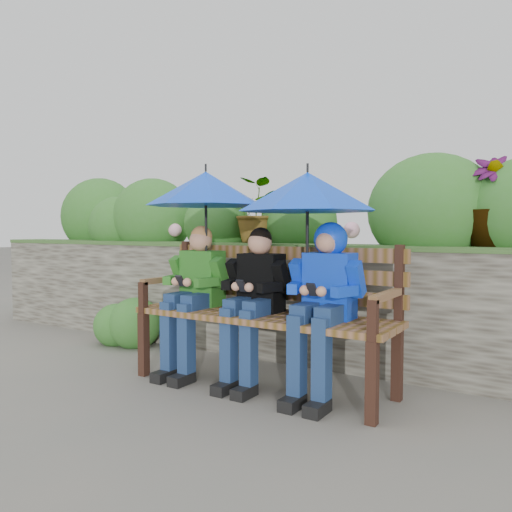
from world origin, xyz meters
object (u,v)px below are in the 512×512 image
Objects in this scene: boy_middle at (254,295)px; umbrella_right at (307,192)px; park_bench at (267,304)px; boy_right at (324,292)px; umbrella_left at (206,189)px; boy_left at (194,290)px.

umbrella_right is (0.41, 0.04, 0.74)m from boy_middle.
boy_right reaches higher than park_bench.
umbrella_left is at bearing 177.14° from boy_right.
umbrella_left reaches higher than boy_left.
boy_right is at bearing 0.98° from boy_middle.
boy_left is 1.12m from boy_right.
umbrella_right is (0.36, -0.06, 0.81)m from park_bench.
umbrella_left reaches higher than umbrella_right.
park_bench is 1.68× the size of boy_left.
umbrella_left is 0.97× the size of umbrella_right.
boy_right is at bearing 0.57° from boy_left.
boy_left is 0.80m from umbrella_left.
umbrella_left is (-1.04, 0.05, 0.74)m from boy_right.
umbrella_left reaches higher than park_bench.
park_bench is 0.53m from boy_right.
boy_middle is at bearing -179.02° from boy_right.
boy_right is at bearing -9.66° from park_bench.
umbrella_right is at bearing 4.87° from boy_middle.
umbrella_left is 0.91m from umbrella_right.
boy_right is 0.70m from umbrella_right.
boy_middle is at bearing -7.19° from umbrella_left.
umbrella_left reaches higher than boy_right.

